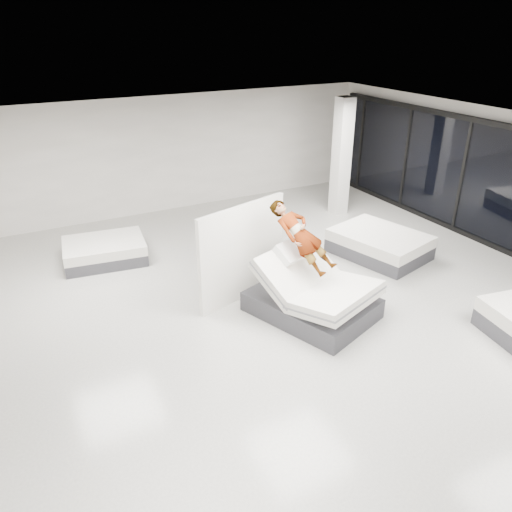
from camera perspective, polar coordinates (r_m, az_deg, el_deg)
name	(u,v)px	position (r m, az deg, el deg)	size (l,w,h in m)	color
room	(309,246)	(8.40, 6.08, 1.17)	(14.00, 14.04, 3.20)	beige
hero_bed	(313,295)	(9.33, 6.52, -4.48)	(2.26, 2.58, 1.32)	#333338
person	(301,247)	(9.10, 5.17, 0.98)	(0.58, 0.38, 1.60)	slate
remote	(323,258)	(9.15, 7.71, -0.24)	(0.05, 0.14, 0.03)	black
divider_panel	(243,253)	(9.60, -1.55, 0.38)	(2.12, 0.10, 1.93)	silver
flat_bed_right_far	(379,244)	(11.98, 13.91, 1.33)	(1.99, 2.36, 0.56)	#333338
flat_bed_left_far	(105,251)	(11.89, -16.91, 0.56)	(1.92, 1.54, 0.49)	#333338
column	(341,157)	(14.08, 9.74, 11.06)	(0.40, 0.40, 3.20)	silver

